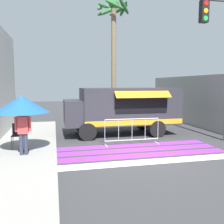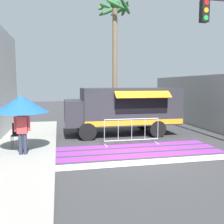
{
  "view_description": "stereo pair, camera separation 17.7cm",
  "coord_description": "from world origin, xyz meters",
  "px_view_note": "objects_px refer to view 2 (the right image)",
  "views": [
    {
      "loc": [
        -3.13,
        -8.51,
        2.53
      ],
      "look_at": [
        -0.6,
        2.37,
        1.29
      ],
      "focal_mm": 40.0,
      "sensor_mm": 36.0,
      "label": 1
    },
    {
      "loc": [
        -2.96,
        -8.55,
        2.53
      ],
      "look_at": [
        -0.6,
        2.37,
        1.29
      ],
      "focal_mm": 40.0,
      "sensor_mm": 36.0,
      "label": 2
    }
  ],
  "objects_px": {
    "palm_tree": "(114,35)",
    "barricade_front": "(132,132)",
    "patio_umbrella": "(21,104)",
    "vendor_person": "(22,129)",
    "food_truck": "(121,107)",
    "traffic_signal_pole": "(216,41)",
    "folding_chair": "(17,133)"
  },
  "relations": [
    {
      "from": "patio_umbrella",
      "to": "folding_chair",
      "type": "height_order",
      "value": "patio_umbrella"
    },
    {
      "from": "food_truck",
      "to": "traffic_signal_pole",
      "type": "relative_size",
      "value": 0.88
    },
    {
      "from": "food_truck",
      "to": "vendor_person",
      "type": "xyz_separation_m",
      "value": [
        -4.3,
        -3.3,
        -0.38
      ]
    },
    {
      "from": "traffic_signal_pole",
      "to": "vendor_person",
      "type": "xyz_separation_m",
      "value": [
        -7.81,
        -0.82,
        -3.33
      ]
    },
    {
      "from": "patio_umbrella",
      "to": "barricade_front",
      "type": "distance_m",
      "value": 4.51
    },
    {
      "from": "food_truck",
      "to": "patio_umbrella",
      "type": "height_order",
      "value": "food_truck"
    },
    {
      "from": "palm_tree",
      "to": "patio_umbrella",
      "type": "bearing_deg",
      "value": -127.54
    },
    {
      "from": "food_truck",
      "to": "palm_tree",
      "type": "height_order",
      "value": "palm_tree"
    },
    {
      "from": "food_truck",
      "to": "folding_chair",
      "type": "distance_m",
      "value": 5.15
    },
    {
      "from": "traffic_signal_pole",
      "to": "folding_chair",
      "type": "relative_size",
      "value": 7.07
    },
    {
      "from": "patio_umbrella",
      "to": "barricade_front",
      "type": "bearing_deg",
      "value": 7.86
    },
    {
      "from": "palm_tree",
      "to": "traffic_signal_pole",
      "type": "bearing_deg",
      "value": -62.71
    },
    {
      "from": "patio_umbrella",
      "to": "vendor_person",
      "type": "height_order",
      "value": "patio_umbrella"
    },
    {
      "from": "palm_tree",
      "to": "food_truck",
      "type": "bearing_deg",
      "value": -97.27
    },
    {
      "from": "patio_umbrella",
      "to": "food_truck",
      "type": "bearing_deg",
      "value": 32.64
    },
    {
      "from": "patio_umbrella",
      "to": "vendor_person",
      "type": "xyz_separation_m",
      "value": [
        0.07,
        -0.49,
        -0.82
      ]
    },
    {
      "from": "traffic_signal_pole",
      "to": "palm_tree",
      "type": "height_order",
      "value": "palm_tree"
    },
    {
      "from": "folding_chair",
      "to": "barricade_front",
      "type": "height_order",
      "value": "barricade_front"
    },
    {
      "from": "food_truck",
      "to": "barricade_front",
      "type": "xyz_separation_m",
      "value": [
        -0.09,
        -2.21,
        -0.83
      ]
    },
    {
      "from": "food_truck",
      "to": "barricade_front",
      "type": "bearing_deg",
      "value": -92.22
    },
    {
      "from": "folding_chair",
      "to": "palm_tree",
      "type": "xyz_separation_m",
      "value": [
        5.09,
        5.56,
        4.89
      ]
    },
    {
      "from": "food_truck",
      "to": "patio_umbrella",
      "type": "xyz_separation_m",
      "value": [
        -4.37,
        -2.8,
        0.44
      ]
    },
    {
      "from": "food_truck",
      "to": "palm_tree",
      "type": "xyz_separation_m",
      "value": [
        0.44,
        3.47,
        4.18
      ]
    },
    {
      "from": "food_truck",
      "to": "vendor_person",
      "type": "bearing_deg",
      "value": -142.56
    },
    {
      "from": "traffic_signal_pole",
      "to": "folding_chair",
      "type": "height_order",
      "value": "traffic_signal_pole"
    },
    {
      "from": "food_truck",
      "to": "folding_chair",
      "type": "relative_size",
      "value": 6.19
    },
    {
      "from": "patio_umbrella",
      "to": "palm_tree",
      "type": "bearing_deg",
      "value": 52.46
    },
    {
      "from": "palm_tree",
      "to": "vendor_person",
      "type": "bearing_deg",
      "value": -125.07
    },
    {
      "from": "traffic_signal_pole",
      "to": "barricade_front",
      "type": "xyz_separation_m",
      "value": [
        -3.59,
        0.26,
        -3.78
      ]
    },
    {
      "from": "palm_tree",
      "to": "barricade_front",
      "type": "bearing_deg",
      "value": -95.31
    },
    {
      "from": "vendor_person",
      "to": "folding_chair",
      "type": "bearing_deg",
      "value": 93.72
    },
    {
      "from": "traffic_signal_pole",
      "to": "vendor_person",
      "type": "distance_m",
      "value": 8.53
    }
  ]
}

